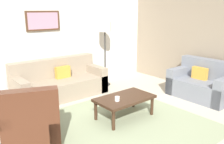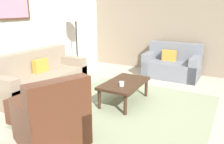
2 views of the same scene
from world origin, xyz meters
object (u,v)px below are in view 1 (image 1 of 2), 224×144
(couch_loveseat, at_px, (203,85))
(framed_artwork, at_px, (43,21))
(couch_main, at_px, (59,84))
(coffee_table, at_px, (125,100))
(ottoman, at_px, (33,111))
(cup, at_px, (117,99))
(lamp_standing, at_px, (105,33))
(armchair_leather, at_px, (32,126))

(couch_loveseat, xyz_separation_m, framed_artwork, (-2.68, 2.63, 1.45))
(couch_main, height_order, coffee_table, couch_main)
(ottoman, distance_m, cup, 1.58)
(coffee_table, bearing_deg, couch_main, 102.08)
(coffee_table, xyz_separation_m, cup, (-0.23, -0.06, 0.09))
(lamp_standing, xyz_separation_m, framed_artwork, (-1.49, 0.42, 0.35))
(couch_main, distance_m, ottoman, 1.37)
(coffee_table, height_order, lamp_standing, lamp_standing)
(ottoman, relative_size, coffee_table, 0.51)
(couch_main, bearing_deg, couch_loveseat, -40.83)
(armchair_leather, distance_m, framed_artwork, 2.82)
(lamp_standing, bearing_deg, armchair_leather, -148.35)
(lamp_standing, bearing_deg, ottoman, -159.41)
(coffee_table, bearing_deg, ottoman, 145.71)
(ottoman, xyz_separation_m, framed_artwork, (0.90, 1.32, 1.55))
(ottoman, bearing_deg, coffee_table, -34.29)
(cup, bearing_deg, armchair_leather, 170.34)
(armchair_leather, height_order, coffee_table, armchair_leather)
(couch_main, xyz_separation_m, coffee_table, (0.40, -1.88, 0.06))
(couch_main, relative_size, framed_artwork, 2.60)
(ottoman, relative_size, framed_artwork, 0.68)
(armchair_leather, xyz_separation_m, cup, (1.49, -0.25, 0.14))
(cup, height_order, lamp_standing, lamp_standing)
(cup, bearing_deg, couch_loveseat, -6.81)
(couch_loveseat, bearing_deg, cup, 173.19)
(cup, xyz_separation_m, framed_artwork, (-0.27, 2.34, 1.30))
(lamp_standing, bearing_deg, couch_loveseat, -61.69)
(framed_artwork, bearing_deg, couch_main, -75.30)
(cup, relative_size, framed_artwork, 0.11)
(couch_main, relative_size, couch_loveseat, 1.54)
(armchair_leather, xyz_separation_m, coffee_table, (1.72, -0.20, 0.05))
(couch_loveseat, height_order, ottoman, couch_loveseat)
(couch_main, xyz_separation_m, ottoman, (-1.01, -0.91, -0.10))
(couch_main, distance_m, framed_artwork, 1.52)
(couch_loveseat, distance_m, cup, 2.43)
(framed_artwork, bearing_deg, couch_loveseat, -44.49)
(armchair_leather, distance_m, cup, 1.52)
(couch_loveseat, relative_size, lamp_standing, 0.81)
(couch_loveseat, distance_m, coffee_table, 2.20)
(ottoman, distance_m, coffee_table, 1.72)
(couch_loveseat, relative_size, framed_artwork, 1.69)
(ottoman, xyz_separation_m, cup, (1.18, -1.02, 0.25))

